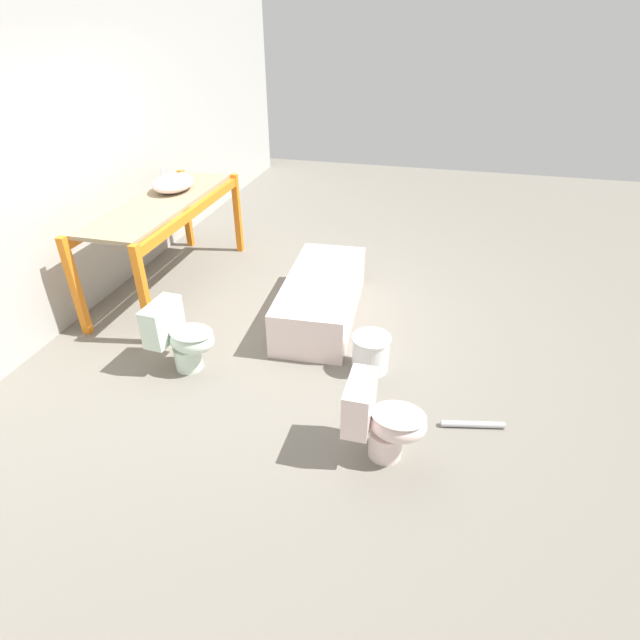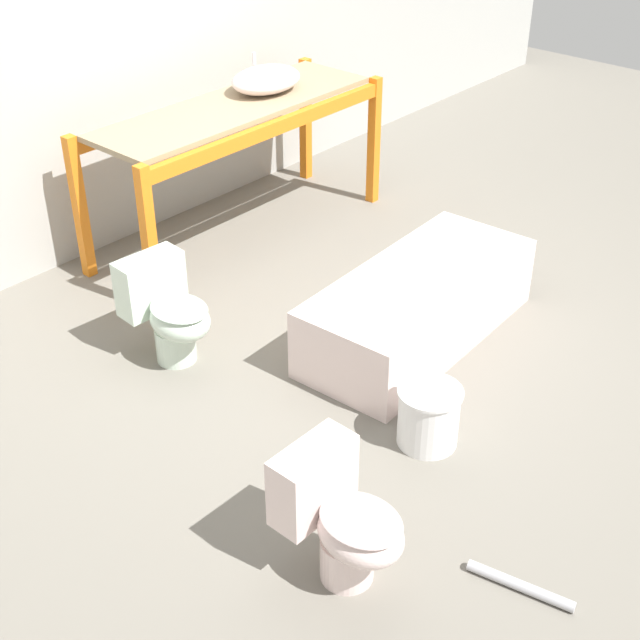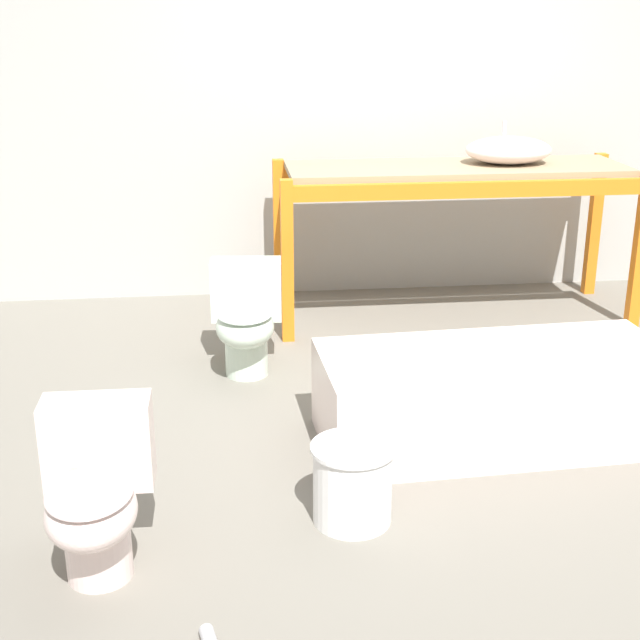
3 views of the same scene
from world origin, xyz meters
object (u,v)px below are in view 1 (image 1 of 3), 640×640
at_px(toilet_near, 382,419).
at_px(bucket_white, 371,352).
at_px(sink_basin, 173,183).
at_px(toilet_far, 181,336).
at_px(bathtub_main, 322,294).

bearing_deg(toilet_near, bucket_white, 13.64).
distance_m(sink_basin, bucket_white, 2.82).
bearing_deg(toilet_far, bucket_white, -72.90).
bearing_deg(toilet_near, sink_basin, 49.64).
distance_m(bathtub_main, bucket_white, 0.95).
relative_size(toilet_near, bucket_white, 1.80).
bearing_deg(toilet_near, bathtub_main, 26.80).
distance_m(toilet_near, bucket_white, 0.96).
distance_m(toilet_far, bucket_white, 1.57).
relative_size(bathtub_main, bucket_white, 4.95).
bearing_deg(bucket_white, toilet_far, 102.92).
xyz_separation_m(sink_basin, bathtub_main, (-0.56, -1.74, -0.80)).
height_order(sink_basin, bucket_white, sink_basin).
bearing_deg(bucket_white, toilet_near, -166.95).
relative_size(sink_basin, bucket_white, 1.64).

